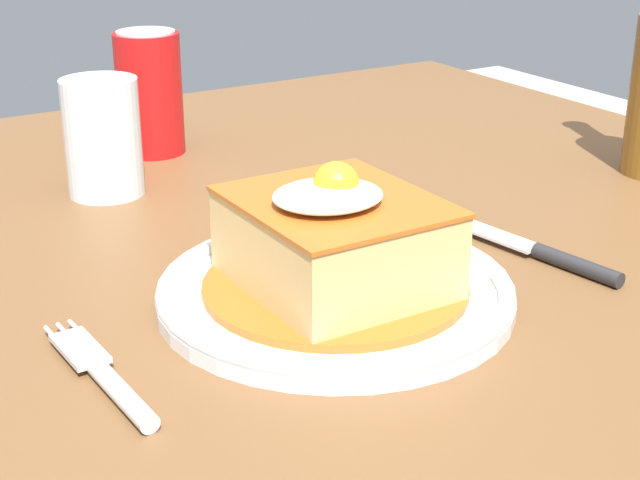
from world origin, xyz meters
TOP-DOWN VIEW (x-y plane):
  - dining_table at (0.00, 0.00)m, footprint 1.19×0.98m
  - main_plate at (0.04, -0.13)m, footprint 0.24×0.24m
  - sandwich_meal at (0.04, -0.13)m, footprint 0.18×0.18m
  - fork at (-0.14, -0.15)m, footprint 0.02×0.14m
  - knife at (0.21, -0.15)m, footprint 0.04×0.17m
  - soda_can at (0.07, 0.27)m, footprint 0.07×0.07m
  - drinking_glass at (-0.02, 0.17)m, footprint 0.07×0.07m

SIDE VIEW (x-z plane):
  - dining_table at x=0.00m, z-range 0.26..0.98m
  - fork at x=-0.14m, z-range 0.72..0.73m
  - knife at x=0.21m, z-range 0.72..0.73m
  - main_plate at x=0.04m, z-range 0.72..0.74m
  - sandwich_meal at x=0.04m, z-range 0.72..0.81m
  - drinking_glass at x=-0.02m, z-range 0.71..0.82m
  - soda_can at x=0.07m, z-range 0.72..0.84m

